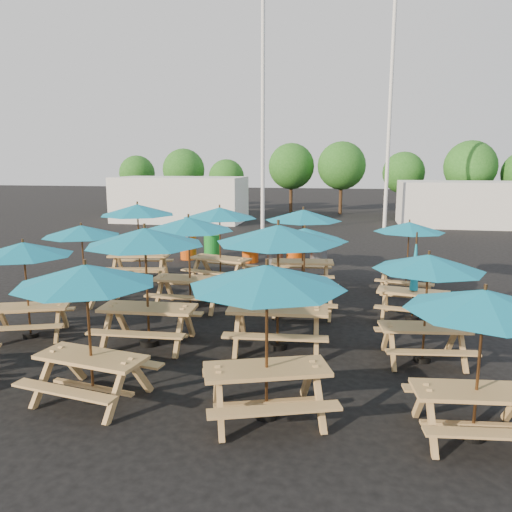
% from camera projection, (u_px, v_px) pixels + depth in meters
% --- Properties ---
extents(ground, '(120.00, 120.00, 0.00)m').
position_uv_depth(ground, '(245.00, 308.00, 13.01)').
color(ground, black).
rests_on(ground, ground).
extents(picnic_unit_1, '(2.62, 2.62, 2.11)m').
position_uv_depth(picnic_unit_1, '(24.00, 254.00, 10.53)').
color(picnic_unit_1, tan).
rests_on(picnic_unit_1, ground).
extents(picnic_unit_2, '(2.48, 2.48, 2.11)m').
position_uv_depth(picnic_unit_2, '(82.00, 235.00, 13.30)').
color(picnic_unit_2, tan).
rests_on(picnic_unit_2, ground).
extents(picnic_unit_3, '(2.75, 2.75, 2.45)m').
position_uv_depth(picnic_unit_3, '(138.00, 213.00, 15.85)').
color(picnic_unit_3, tan).
rests_on(picnic_unit_3, ground).
extents(picnic_unit_4, '(2.52, 2.52, 2.24)m').
position_uv_depth(picnic_unit_4, '(86.00, 281.00, 7.64)').
color(picnic_unit_4, tan).
rests_on(picnic_unit_4, ground).
extents(picnic_unit_5, '(2.51, 2.51, 2.48)m').
position_uv_depth(picnic_unit_5, '(145.00, 242.00, 9.99)').
color(picnic_unit_5, tan).
rests_on(picnic_unit_5, ground).
extents(picnic_unit_6, '(2.35, 2.35, 2.39)m').
position_uv_depth(picnic_unit_6, '(189.00, 228.00, 12.66)').
color(picnic_unit_6, tan).
rests_on(picnic_unit_6, ground).
extents(picnic_unit_7, '(2.87, 2.87, 2.39)m').
position_uv_depth(picnic_unit_7, '(220.00, 217.00, 15.36)').
color(picnic_unit_7, tan).
rests_on(picnic_unit_7, ground).
extents(picnic_unit_8, '(2.90, 2.90, 2.35)m').
position_uv_depth(picnic_unit_8, '(267.00, 284.00, 7.09)').
color(picnic_unit_8, tan).
rests_on(picnic_unit_8, ground).
extents(picnic_unit_9, '(2.68, 2.68, 2.57)m').
position_uv_depth(picnic_unit_9, '(278.00, 240.00, 9.79)').
color(picnic_unit_9, tan).
rests_on(picnic_unit_9, ground).
extents(picnic_unit_10, '(2.14, 2.14, 2.19)m').
position_uv_depth(picnic_unit_10, '(305.00, 239.00, 12.13)').
color(picnic_unit_10, tan).
rests_on(picnic_unit_10, ground).
extents(picnic_unit_11, '(2.52, 2.52, 2.37)m').
position_uv_depth(picnic_unit_11, '(303.00, 219.00, 14.89)').
color(picnic_unit_11, tan).
rests_on(picnic_unit_11, ground).
extents(picnic_unit_12, '(2.29, 2.29, 2.14)m').
position_uv_depth(picnic_unit_12, '(484.00, 308.00, 6.54)').
color(picnic_unit_12, tan).
rests_on(picnic_unit_12, ground).
extents(picnic_unit_13, '(2.28, 2.28, 2.10)m').
position_uv_depth(picnic_unit_13, '(428.00, 268.00, 9.21)').
color(picnic_unit_13, tan).
rests_on(picnic_unit_13, ground).
extents(picnic_unit_14, '(1.89, 1.71, 2.14)m').
position_uv_depth(picnic_unit_14, '(414.00, 284.00, 11.88)').
color(picnic_unit_14, tan).
rests_on(picnic_unit_14, ground).
extents(picnic_unit_15, '(2.39, 2.39, 2.07)m').
position_uv_depth(picnic_unit_15, '(409.00, 230.00, 14.33)').
color(picnic_unit_15, tan).
rests_on(picnic_unit_15, ground).
extents(waste_bin_0, '(0.62, 0.62, 1.00)m').
position_uv_depth(waste_bin_0, '(188.00, 247.00, 19.43)').
color(waste_bin_0, '#CA470B').
rests_on(waste_bin_0, ground).
extents(waste_bin_1, '(0.62, 0.62, 1.00)m').
position_uv_depth(waste_bin_1, '(212.00, 247.00, 19.26)').
color(waste_bin_1, '#177F27').
rests_on(waste_bin_1, ground).
extents(waste_bin_2, '(0.62, 0.62, 1.00)m').
position_uv_depth(waste_bin_2, '(250.00, 249.00, 18.88)').
color(waste_bin_2, '#CA470B').
rests_on(waste_bin_2, ground).
extents(waste_bin_3, '(0.62, 0.62, 1.00)m').
position_uv_depth(waste_bin_3, '(275.00, 251.00, 18.55)').
color(waste_bin_3, gray).
rests_on(waste_bin_3, ground).
extents(waste_bin_4, '(0.62, 0.62, 1.00)m').
position_uv_depth(waste_bin_4, '(295.00, 252.00, 18.28)').
color(waste_bin_4, '#CA470B').
rests_on(waste_bin_4, ground).
extents(waste_bin_5, '(0.62, 0.62, 1.00)m').
position_uv_depth(waste_bin_5, '(319.00, 253.00, 18.11)').
color(waste_bin_5, gray).
rests_on(waste_bin_5, ground).
extents(mast_0, '(0.20, 0.20, 12.00)m').
position_uv_depth(mast_0, '(263.00, 117.00, 25.77)').
color(mast_0, silver).
rests_on(mast_0, ground).
extents(mast_1, '(0.20, 0.20, 12.00)m').
position_uv_depth(mast_1, '(390.00, 119.00, 26.51)').
color(mast_1, silver).
rests_on(mast_1, ground).
extents(event_tent_0, '(8.00, 4.00, 2.80)m').
position_uv_depth(event_tent_0, '(180.00, 199.00, 31.58)').
color(event_tent_0, silver).
rests_on(event_tent_0, ground).
extents(event_tent_1, '(7.00, 4.00, 2.60)m').
position_uv_depth(event_tent_1, '(460.00, 204.00, 29.47)').
color(event_tent_1, silver).
rests_on(event_tent_1, ground).
extents(tree_0, '(2.80, 2.80, 4.24)m').
position_uv_depth(tree_0, '(137.00, 173.00, 39.42)').
color(tree_0, '#382314').
rests_on(tree_0, ground).
extents(tree_1, '(3.11, 3.11, 4.72)m').
position_uv_depth(tree_1, '(184.00, 170.00, 37.27)').
color(tree_1, '#382314').
rests_on(tree_1, ground).
extents(tree_2, '(2.59, 2.59, 3.93)m').
position_uv_depth(tree_2, '(227.00, 177.00, 36.52)').
color(tree_2, '#382314').
rests_on(tree_2, ground).
extents(tree_3, '(3.36, 3.36, 5.09)m').
position_uv_depth(tree_3, '(291.00, 166.00, 36.55)').
color(tree_3, '#382314').
rests_on(tree_3, ground).
extents(tree_4, '(3.41, 3.41, 5.17)m').
position_uv_depth(tree_4, '(342.00, 166.00, 35.43)').
color(tree_4, '#382314').
rests_on(tree_4, ground).
extents(tree_5, '(2.94, 2.94, 4.45)m').
position_uv_depth(tree_5, '(404.00, 173.00, 35.14)').
color(tree_5, '#382314').
rests_on(tree_5, ground).
extents(tree_6, '(3.38, 3.38, 5.13)m').
position_uv_depth(tree_6, '(470.00, 167.00, 32.60)').
color(tree_6, '#382314').
rests_on(tree_6, ground).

